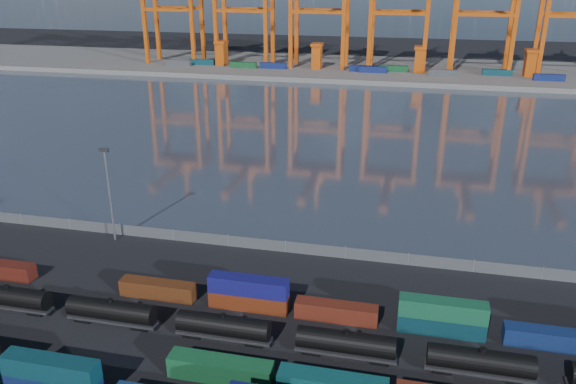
# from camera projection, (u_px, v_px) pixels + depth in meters

# --- Properties ---
(ground) EXTENTS (700.00, 700.00, 0.00)m
(ground) POSITION_uv_depth(u_px,v_px,m) (234.00, 358.00, 68.02)
(ground) COLOR black
(ground) RESTS_ON ground
(harbor_water) EXTENTS (700.00, 700.00, 0.00)m
(harbor_water) POSITION_uv_depth(u_px,v_px,m) (345.00, 131.00, 163.18)
(harbor_water) COLOR #303845
(harbor_water) RESTS_ON ground
(far_quay) EXTENTS (700.00, 70.00, 2.00)m
(far_quay) POSITION_uv_depth(u_px,v_px,m) (374.00, 69.00, 257.97)
(far_quay) COLOR #514F4C
(far_quay) RESTS_ON ground
(container_row_north) EXTENTS (140.19, 2.26, 4.81)m
(container_row_north) POSITION_uv_depth(u_px,v_px,m) (302.00, 304.00, 75.80)
(container_row_north) COLOR #141053
(container_row_north) RESTS_ON ground
(tanker_string) EXTENTS (136.37, 2.66, 3.80)m
(tanker_string) POSITION_uv_depth(u_px,v_px,m) (346.00, 344.00, 67.51)
(tanker_string) COLOR black
(tanker_string) RESTS_ON ground
(waterfront_fence) EXTENTS (160.12, 0.12, 2.20)m
(waterfront_fence) POSITION_uv_depth(u_px,v_px,m) (285.00, 247.00, 93.02)
(waterfront_fence) COLOR #595B5E
(waterfront_fence) RESTS_ON ground
(yard_light_mast) EXTENTS (1.60, 0.40, 16.60)m
(yard_light_mast) POSITION_uv_depth(u_px,v_px,m) (109.00, 190.00, 94.27)
(yard_light_mast) COLOR slate
(yard_light_mast) RESTS_ON ground
(quay_containers) EXTENTS (172.58, 10.99, 2.60)m
(quay_containers) POSITION_uv_depth(u_px,v_px,m) (346.00, 68.00, 246.19)
(quay_containers) COLOR navy
(quay_containers) RESTS_ON far_quay
(straddle_carriers) EXTENTS (140.00, 7.00, 11.10)m
(straddle_carriers) POSITION_uv_depth(u_px,v_px,m) (367.00, 57.00, 246.90)
(straddle_carriers) COLOR #BE490D
(straddle_carriers) RESTS_ON far_quay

